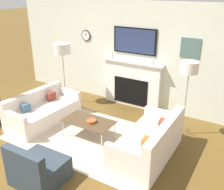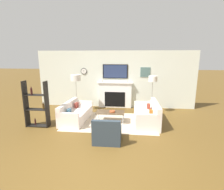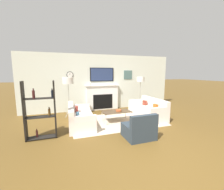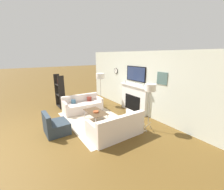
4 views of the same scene
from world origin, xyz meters
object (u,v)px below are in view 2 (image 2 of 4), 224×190
couch_left (75,114)px  couch_right (147,116)px  floor_lamp_right (153,79)px  floor_lamp_left (76,78)px  decorative_bowl (112,111)px  shelf_unit (37,105)px  coffee_table (110,113)px  armchair (107,134)px

couch_left → couch_right: (2.73, -0.00, 0.03)m
floor_lamp_right → floor_lamp_left: bearing=180.0°
decorative_bowl → couch_left: bearing=178.2°
decorative_bowl → floor_lamp_right: 2.25m
floor_lamp_right → shelf_unit: (-4.16, -1.84, -0.72)m
couch_right → coffee_table: bearing=-179.1°
coffee_table → decorative_bowl: bearing=-15.2°
couch_right → floor_lamp_left: (-3.02, 1.15, 1.21)m
floor_lamp_left → decorative_bowl: bearing=-34.8°
armchair → couch_right: bearing=50.9°
couch_left → coffee_table: (1.36, -0.02, 0.11)m
coffee_table → floor_lamp_left: 2.31m
decorative_bowl → floor_lamp_right: size_ratio=0.13×
couch_right → floor_lamp_left: size_ratio=1.05×
couch_right → armchair: bearing=-129.1°
couch_left → coffee_table: bearing=-1.0°
decorative_bowl → shelf_unit: (-2.58, -0.64, 0.34)m
armchair → floor_lamp_left: bearing=122.5°
couch_right → floor_lamp_right: floor_lamp_right is taller
armchair → floor_lamp_left: floor_lamp_left is taller
armchair → coffee_table: bearing=93.5°
armchair → decorative_bowl: armchair is taller
armchair → decorative_bowl: (-0.01, 1.53, 0.18)m
couch_right → shelf_unit: 3.96m
floor_lamp_left → couch_left: bearing=-76.1°
armchair → floor_lamp_right: (1.57, 2.73, 1.24)m
decorative_bowl → shelf_unit: size_ratio=0.13×
armchair → coffee_table: (-0.09, 1.55, 0.13)m
armchair → floor_lamp_right: floor_lamp_right is taller
couch_right → floor_lamp_right: 1.69m
coffee_table → armchair: bearing=-86.5°
couch_left → couch_right: 2.73m
decorative_bowl → floor_lamp_left: (-1.73, 1.20, 1.07)m
coffee_table → couch_right: bearing=0.9°
coffee_table → floor_lamp_left: size_ratio=0.64×
coffee_table → floor_lamp_right: (1.66, 1.18, 1.12)m
couch_right → shelf_unit: bearing=-170.0°
couch_left → armchair: bearing=-47.3°
couch_left → floor_lamp_left: floor_lamp_left is taller
floor_lamp_left → shelf_unit: floor_lamp_left is taller
decorative_bowl → floor_lamp_left: floor_lamp_left is taller
floor_lamp_left → couch_right: bearing=-20.9°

